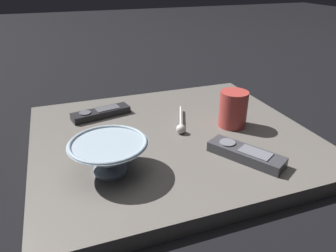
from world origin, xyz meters
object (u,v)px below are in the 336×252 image
(coffee_mug, at_px, (233,109))
(tv_remote_near, at_px, (101,113))
(tv_remote_far, at_px, (246,154))
(cereal_bowl, at_px, (109,155))
(teaspoon, at_px, (181,126))

(coffee_mug, xyz_separation_m, tv_remote_near, (-0.31, 0.17, -0.04))
(tv_remote_far, bearing_deg, tv_remote_near, 128.29)
(cereal_bowl, bearing_deg, tv_remote_far, -10.05)
(cereal_bowl, height_order, tv_remote_far, cereal_bowl)
(tv_remote_near, bearing_deg, tv_remote_far, -51.71)
(cereal_bowl, relative_size, tv_remote_near, 0.95)
(coffee_mug, distance_m, teaspoon, 0.14)
(cereal_bowl, height_order, coffee_mug, coffee_mug)
(cereal_bowl, height_order, tv_remote_near, cereal_bowl)
(teaspoon, xyz_separation_m, tv_remote_far, (0.08, -0.18, -0.00))
(coffee_mug, relative_size, tv_remote_far, 0.56)
(cereal_bowl, relative_size, teaspoon, 1.11)
(cereal_bowl, distance_m, tv_remote_near, 0.28)
(coffee_mug, distance_m, tv_remote_near, 0.36)
(cereal_bowl, xyz_separation_m, tv_remote_near, (0.03, 0.28, -0.03))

